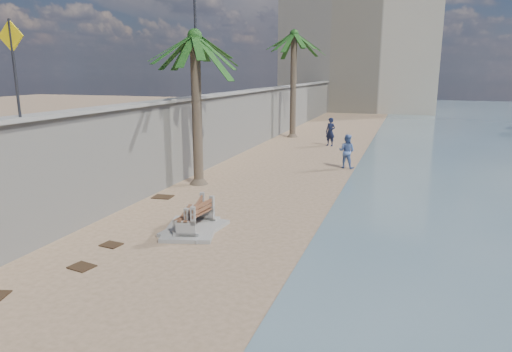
# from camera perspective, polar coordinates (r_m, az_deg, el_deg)

# --- Properties ---
(ground_plane) EXTENTS (140.00, 140.00, 0.00)m
(ground_plane) POSITION_cam_1_polar(r_m,az_deg,el_deg) (10.03, -10.58, -15.58)
(ground_plane) COLOR #997A5D
(seawall) EXTENTS (0.45, 70.00, 3.50)m
(seawall) POSITION_cam_1_polar(r_m,az_deg,el_deg) (29.42, -0.55, 7.11)
(seawall) COLOR gray
(seawall) RESTS_ON ground_plane
(wall_cap) EXTENTS (0.80, 70.00, 0.12)m
(wall_cap) POSITION_cam_1_polar(r_m,az_deg,el_deg) (29.29, -0.55, 10.62)
(wall_cap) COLOR gray
(wall_cap) RESTS_ON seawall
(end_building) EXTENTS (18.00, 12.00, 14.00)m
(end_building) POSITION_cam_1_polar(r_m,az_deg,el_deg) (60.01, 12.97, 14.81)
(end_building) COLOR #B7AA93
(end_building) RESTS_ON ground_plane
(bench_near) EXTENTS (2.02, 2.49, 0.91)m
(bench_near) POSITION_cam_1_polar(r_m,az_deg,el_deg) (14.04, -8.12, -5.26)
(bench_near) COLOR gray
(bench_near) RESTS_ON ground_plane
(bench_far) EXTENTS (1.57, 2.14, 0.84)m
(bench_far) POSITION_cam_1_polar(r_m,az_deg,el_deg) (14.09, -7.69, -5.31)
(bench_far) COLOR gray
(bench_far) RESTS_ON ground_plane
(palm_mid) EXTENTS (5.00, 5.00, 7.04)m
(palm_mid) POSITION_cam_1_polar(r_m,az_deg,el_deg) (19.33, -7.67, 16.76)
(palm_mid) COLOR brown
(palm_mid) RESTS_ON ground_plane
(palm_back) EXTENTS (5.00, 5.00, 8.22)m
(palm_back) POSITION_cam_1_polar(r_m,az_deg,el_deg) (33.68, 4.80, 17.12)
(palm_back) COLOR brown
(palm_back) RESTS_ON ground_plane
(pedestrian_sign) EXTENTS (0.78, 0.07, 2.40)m
(pedestrian_sign) POSITION_cam_1_polar(r_m,az_deg,el_deg) (13.15, -28.10, 13.23)
(pedestrian_sign) COLOR #2D2D33
(pedestrian_sign) RESTS_ON wall_cap
(streetlight) EXTENTS (0.28, 0.28, 5.12)m
(streetlight) POSITION_cam_1_polar(r_m,az_deg,el_deg) (21.91, -7.58, 17.81)
(streetlight) COLOR #2D2D33
(streetlight) RESTS_ON wall_cap
(person_a) EXTENTS (0.90, 0.76, 2.10)m
(person_a) POSITION_cam_1_polar(r_m,az_deg,el_deg) (30.04, 9.29, 5.73)
(person_a) COLOR #131934
(person_a) RESTS_ON ground_plane
(person_b) EXTENTS (1.04, 0.89, 1.88)m
(person_b) POSITION_cam_1_polar(r_m,az_deg,el_deg) (23.23, 11.28, 3.27)
(person_b) COLOR #526EAA
(person_b) RESTS_ON ground_plane
(debris_b) EXTENTS (0.66, 0.56, 0.03)m
(debris_b) POSITION_cam_1_polar(r_m,az_deg,el_deg) (12.34, -20.95, -10.54)
(debris_b) COLOR #382616
(debris_b) RESTS_ON ground_plane
(debris_c) EXTENTS (0.80, 0.66, 0.03)m
(debris_c) POSITION_cam_1_polar(r_m,az_deg,el_deg) (18.01, -11.56, -2.56)
(debris_c) COLOR #382616
(debris_c) RESTS_ON ground_plane
(debris_d) EXTENTS (0.58, 0.49, 0.03)m
(debris_d) POSITION_cam_1_polar(r_m,az_deg,el_deg) (13.54, -17.64, -8.18)
(debris_d) COLOR #382616
(debris_d) RESTS_ON ground_plane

